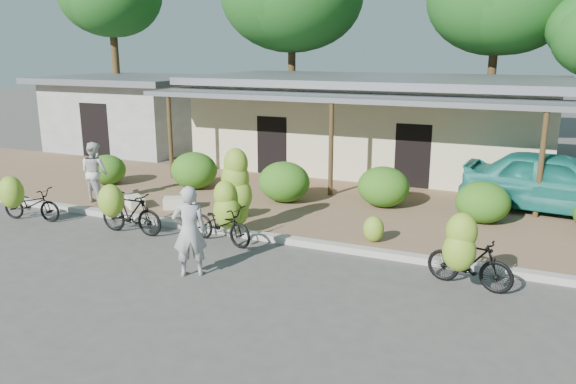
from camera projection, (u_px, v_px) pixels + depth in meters
name	position (u px, v px, depth m)	size (l,w,h in m)	color
ground	(229.00, 271.00, 11.25)	(100.00, 100.00, 0.00)	#484643
sidewalk	(317.00, 206.00, 15.68)	(60.00, 6.00, 0.12)	#816145
curb	(271.00, 238.00, 13.01)	(60.00, 0.25, 0.15)	#A8A399
shop_main	(375.00, 122.00, 20.53)	(13.00, 8.50, 3.35)	beige
shop_grey	(133.00, 111.00, 24.88)	(7.00, 6.00, 3.15)	#AAAAA5
hedge_0	(107.00, 170.00, 17.83)	(1.21, 1.09, 0.95)	#256016
hedge_1	(194.00, 170.00, 17.27)	(1.45, 1.31, 1.13)	#256016
hedge_2	(284.00, 182.00, 15.77)	(1.46, 1.32, 1.14)	#256016
hedge_3	(383.00, 187.00, 15.28)	(1.42, 1.28, 1.11)	#256016
hedge_4	(483.00, 202.00, 13.88)	(1.33, 1.19, 1.03)	#256016
bike_far_left	(26.00, 201.00, 14.29)	(1.71, 1.33, 1.32)	black
bike_left	(127.00, 210.00, 13.25)	(1.73, 1.16, 1.37)	black
bike_center	(229.00, 205.00, 12.89)	(1.82, 1.31, 2.13)	black
bike_right	(467.00, 256.00, 10.17)	(1.69, 1.28, 1.59)	black
loose_banana_a	(227.00, 206.00, 14.32)	(0.51, 0.44, 0.64)	#7CA429
loose_banana_b	(240.00, 206.00, 14.33)	(0.50, 0.42, 0.62)	#7CA429
loose_banana_c	(374.00, 229.00, 12.54)	(0.47, 0.40, 0.59)	#7CA429
sack_near	(180.00, 203.00, 15.22)	(0.85, 0.40, 0.30)	beige
sack_far	(135.00, 202.00, 15.33)	(0.75, 0.38, 0.28)	beige
vendor	(190.00, 231.00, 10.84)	(0.66, 0.43, 1.81)	#9C9C9C
bystander	(95.00, 172.00, 15.72)	(0.83, 0.65, 1.70)	silver
teal_van	(556.00, 182.00, 14.72)	(1.91, 4.74, 1.61)	#1B7D70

